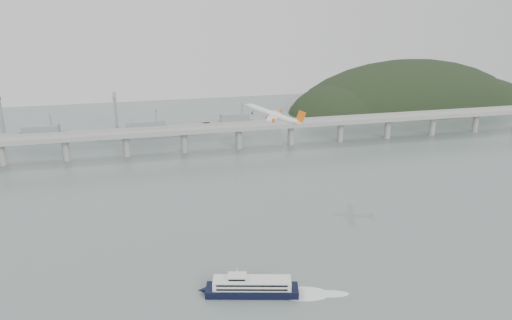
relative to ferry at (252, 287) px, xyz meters
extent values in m
plane|color=slate|center=(24.16, 33.95, -3.64)|extent=(900.00, 900.00, 0.00)
cube|color=gray|center=(24.16, 233.95, 16.36)|extent=(800.00, 22.00, 2.20)
cube|color=gray|center=(24.16, 223.45, 18.36)|extent=(800.00, 0.60, 1.80)
cube|color=gray|center=(24.16, 244.45, 18.36)|extent=(800.00, 0.60, 1.80)
cylinder|color=gray|center=(-155.84, 233.95, 5.86)|extent=(6.00, 6.00, 21.00)
cylinder|color=gray|center=(-105.84, 233.95, 5.86)|extent=(6.00, 6.00, 21.00)
cylinder|color=gray|center=(-55.84, 233.95, 5.86)|extent=(6.00, 6.00, 21.00)
cylinder|color=gray|center=(-5.84, 233.95, 5.86)|extent=(6.00, 6.00, 21.00)
cylinder|color=gray|center=(44.16, 233.95, 5.86)|extent=(6.00, 6.00, 21.00)
cylinder|color=gray|center=(94.16, 233.95, 5.86)|extent=(6.00, 6.00, 21.00)
cylinder|color=gray|center=(144.16, 233.95, 5.86)|extent=(6.00, 6.00, 21.00)
cylinder|color=gray|center=(194.16, 233.95, 5.86)|extent=(6.00, 6.00, 21.00)
cylinder|color=gray|center=(244.16, 233.95, 5.86)|extent=(6.00, 6.00, 21.00)
cylinder|color=gray|center=(294.16, 233.95, 5.86)|extent=(6.00, 6.00, 21.00)
ellipsoid|color=black|center=(294.16, 363.95, -21.64)|extent=(320.00, 150.00, 156.00)
ellipsoid|color=black|center=(199.16, 353.95, -15.64)|extent=(140.00, 110.00, 96.00)
ellipsoid|color=black|center=(384.16, 373.95, -28.64)|extent=(220.00, 140.00, 120.00)
cube|color=gray|center=(-125.84, 303.95, 0.36)|extent=(95.67, 20.15, 8.00)
cube|color=gray|center=(-135.34, 303.95, 8.36)|extent=(33.90, 15.02, 8.00)
cylinder|color=gray|center=(-125.84, 303.95, 16.36)|extent=(1.60, 1.60, 14.00)
cube|color=gray|center=(-25.84, 298.95, 0.36)|extent=(110.55, 21.43, 8.00)
cube|color=gray|center=(-36.84, 298.95, 8.36)|extent=(39.01, 16.73, 8.00)
cylinder|color=gray|center=(-25.84, 298.95, 16.36)|extent=(1.60, 1.60, 14.00)
cube|color=gray|center=(64.16, 308.95, 0.36)|extent=(85.00, 13.60, 8.00)
cube|color=gray|center=(55.66, 308.95, 8.36)|extent=(29.75, 11.90, 8.00)
cylinder|color=gray|center=(64.16, 308.95, 16.36)|extent=(1.60, 1.60, 14.00)
cube|color=gray|center=(-175.84, 333.95, 16.36)|extent=(3.00, 3.00, 40.00)
cube|color=gray|center=(-65.84, 333.95, 16.36)|extent=(3.00, 3.00, 40.00)
cube|color=gray|center=(-65.84, 323.95, 34.36)|extent=(3.00, 28.00, 3.00)
cube|color=black|center=(0.00, 0.00, -1.91)|extent=(44.39, 20.78, 3.45)
cone|color=black|center=(-22.58, 5.80, -1.91)|extent=(5.04, 4.42, 3.45)
cube|color=silver|center=(0.00, 0.00, 1.97)|extent=(37.27, 17.38, 4.32)
cube|color=black|center=(-1.08, -4.22, 3.09)|extent=(31.81, 8.30, 0.86)
cube|color=black|center=(-1.08, -4.22, 1.02)|extent=(31.81, 8.30, 0.86)
cube|color=black|center=(1.09, 4.22, 3.09)|extent=(31.81, 8.30, 0.86)
cube|color=black|center=(1.09, 4.22, 1.02)|extent=(31.81, 8.30, 0.86)
cube|color=silver|center=(-6.69, 1.72, 5.25)|extent=(9.87, 8.00, 2.24)
cube|color=black|center=(-7.45, -1.25, 5.25)|extent=(7.55, 2.03, 0.86)
cylinder|color=silver|center=(-6.69, 1.72, 8.01)|extent=(0.53, 0.53, 3.45)
ellipsoid|color=white|center=(23.41, -6.01, -3.60)|extent=(27.18, 18.23, 0.17)
ellipsoid|color=white|center=(35.12, -9.02, -3.60)|extent=(19.61, 10.66, 0.17)
cylinder|color=white|center=(36.85, 96.67, 59.15)|extent=(27.14, 16.86, 12.50)
cone|color=white|center=(22.54, 103.36, 64.23)|extent=(6.26, 5.65, 4.88)
cone|color=white|center=(51.75, 89.72, 54.40)|extent=(7.03, 5.78, 5.20)
cube|color=white|center=(37.43, 96.33, 57.85)|extent=(18.99, 34.25, 3.69)
cube|color=white|center=(51.08, 90.08, 55.41)|extent=(8.03, 12.70, 1.88)
cube|color=#D85C0E|center=(52.99, 89.38, 58.34)|extent=(6.19, 2.77, 7.86)
cylinder|color=#D85C0E|center=(37.99, 102.28, 56.66)|extent=(5.43, 4.38, 3.64)
cylinder|color=black|center=(36.11, 103.16, 57.32)|extent=(2.00, 2.53, 2.39)
cube|color=white|center=(38.30, 102.19, 57.64)|extent=(2.71, 1.38, 1.99)
cylinder|color=#D85C0E|center=(33.32, 91.88, 57.23)|extent=(5.43, 4.38, 3.64)
cylinder|color=black|center=(31.45, 92.76, 57.89)|extent=(2.00, 2.53, 2.39)
cube|color=white|center=(33.63, 91.80, 58.21)|extent=(2.71, 1.38, 1.99)
cylinder|color=black|center=(37.97, 98.94, 55.94)|extent=(1.22, 0.70, 2.50)
cylinder|color=black|center=(37.63, 99.04, 54.85)|extent=(1.49, 0.93, 1.45)
cylinder|color=black|center=(35.77, 94.03, 56.21)|extent=(1.22, 0.70, 2.50)
cylinder|color=black|center=(35.43, 94.12, 55.12)|extent=(1.49, 0.93, 1.45)
cylinder|color=black|center=(25.25, 101.93, 60.20)|extent=(1.22, 0.70, 2.50)
cylinder|color=black|center=(24.91, 102.02, 59.12)|extent=(1.49, 0.93, 1.45)
cube|color=#D85C0E|center=(46.80, 111.46, 57.52)|extent=(2.26, 1.06, 2.88)
cube|color=#D85C0E|center=(32.38, 79.33, 59.27)|extent=(2.26, 1.06, 2.88)
camera|label=1|loc=(-47.45, -197.26, 128.14)|focal=35.00mm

